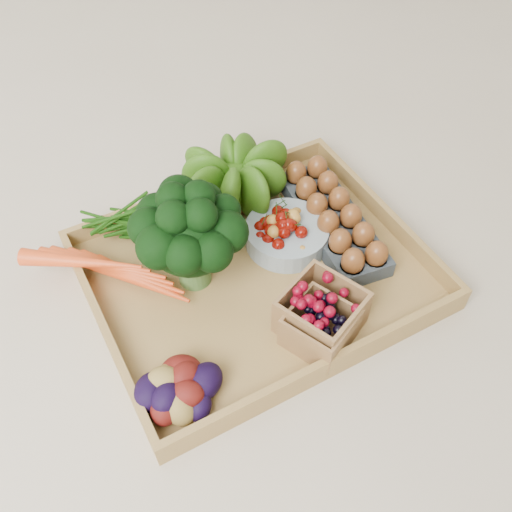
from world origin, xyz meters
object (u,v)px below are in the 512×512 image
tray (256,276)px  cherry_bowl (287,235)px  egg_carton (332,222)px  broccoli (192,251)px

tray → cherry_bowl: (0.08, 0.04, 0.03)m
tray → egg_carton: (0.17, 0.03, 0.02)m
broccoli → cherry_bowl: 0.19m
broccoli → egg_carton: broccoli is taller
tray → egg_carton: bearing=8.6°
broccoli → cherry_bowl: size_ratio=1.23×
cherry_bowl → egg_carton: cherry_bowl is taller
tray → cherry_bowl: 0.09m
tray → broccoli: size_ratio=2.99×
broccoli → cherry_bowl: bearing=-0.8°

